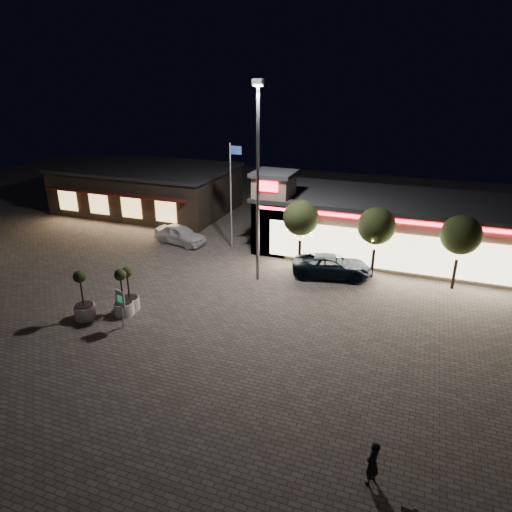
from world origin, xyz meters
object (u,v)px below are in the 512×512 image
at_px(planter_mid, 84,304).
at_px(white_sedan, 180,234).
at_px(pedestrian, 372,463).
at_px(valet_sign, 121,302).
at_px(pickup_truck, 332,266).
at_px(planter_left, 123,301).

bearing_deg(planter_mid, white_sedan, 94.53).
distance_m(white_sedan, pedestrian, 25.02).
bearing_deg(pedestrian, planter_mid, -81.45).
height_order(white_sedan, valet_sign, valet_sign).
relative_size(pickup_truck, valet_sign, 2.42).
xyz_separation_m(pedestrian, valet_sign, (-13.71, 5.56, 0.68)).
height_order(pickup_truck, planter_left, planter_left).
relative_size(planter_left, valet_sign, 1.28).
bearing_deg(pedestrian, pickup_truck, -136.14).
bearing_deg(pedestrian, planter_left, -87.34).
xyz_separation_m(pickup_truck, white_sedan, (-12.62, 2.09, 0.03)).
relative_size(pickup_truck, planter_mid, 1.84).
bearing_deg(white_sedan, planter_left, -153.85).
bearing_deg(white_sedan, planter_mid, -163.05).
bearing_deg(planter_left, planter_mid, -147.84).
relative_size(pickup_truck, pedestrian, 3.15).
distance_m(pickup_truck, pedestrian, 16.68).
height_order(planter_mid, valet_sign, planter_mid).
distance_m(pedestrian, valet_sign, 14.81).
bearing_deg(white_sedan, pedestrian, -123.95).
bearing_deg(pickup_truck, pedestrian, -174.53).
relative_size(planter_left, planter_mid, 0.97).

